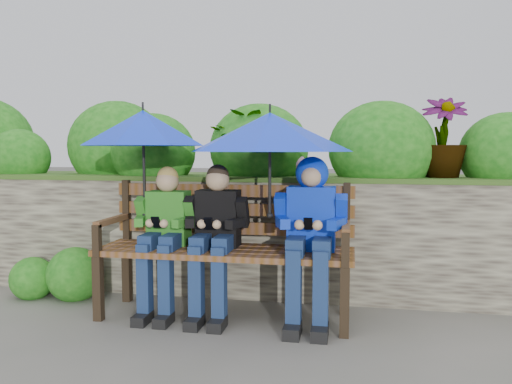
% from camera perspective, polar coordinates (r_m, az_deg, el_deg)
% --- Properties ---
extents(ground, '(60.00, 60.00, 0.00)m').
position_cam_1_polar(ground, '(3.72, -0.30, -14.86)').
color(ground, '#59594F').
rests_on(ground, ground).
extents(garden_backdrop, '(8.00, 2.84, 1.84)m').
position_cam_1_polar(garden_backdrop, '(5.14, 1.66, -2.25)').
color(garden_backdrop, '#453E35').
rests_on(garden_backdrop, ground).
extents(park_bench, '(1.91, 0.56, 1.01)m').
position_cam_1_polar(park_bench, '(3.81, -3.36, -5.47)').
color(park_bench, black).
rests_on(park_bench, ground).
extents(boy_left, '(0.46, 0.54, 1.13)m').
position_cam_1_polar(boy_left, '(3.86, -10.44, -4.30)').
color(boy_left, '#36811C').
rests_on(boy_left, ground).
extents(boy_middle, '(0.48, 0.55, 1.15)m').
position_cam_1_polar(boy_middle, '(3.73, -4.71, -4.43)').
color(boy_middle, black).
rests_on(boy_middle, ground).
extents(boy_right, '(0.52, 0.63, 1.21)m').
position_cam_1_polar(boy_right, '(3.60, 6.24, -3.64)').
color(boy_right, '#1729B7').
rests_on(boy_right, ground).
extents(umbrella_left, '(0.95, 0.95, 0.88)m').
position_cam_1_polar(umbrella_left, '(3.91, -12.77, 7.14)').
color(umbrella_left, '#092DDD').
rests_on(umbrella_left, ground).
extents(umbrella_right, '(1.18, 1.18, 0.82)m').
position_cam_1_polar(umbrella_right, '(3.59, 1.60, 6.86)').
color(umbrella_right, '#092DDD').
rests_on(umbrella_right, ground).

